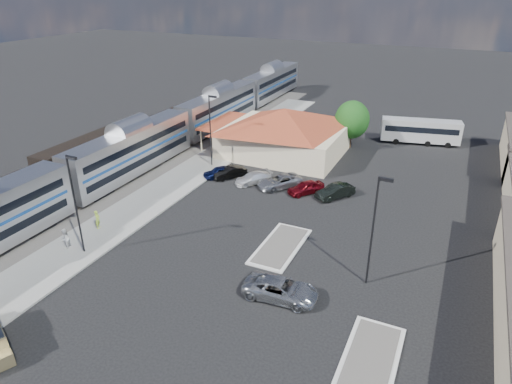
% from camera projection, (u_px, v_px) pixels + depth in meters
% --- Properties ---
extents(ground, '(280.00, 280.00, 0.00)m').
position_uv_depth(ground, '(230.00, 248.00, 40.06)').
color(ground, black).
rests_on(ground, ground).
extents(railbed, '(16.00, 100.00, 0.12)m').
position_uv_depth(railbed, '(106.00, 175.00, 54.59)').
color(railbed, '#4C4944').
rests_on(railbed, ground).
extents(platform, '(5.50, 92.00, 0.18)m').
position_uv_depth(platform, '(158.00, 195.00, 49.51)').
color(platform, gray).
rests_on(platform, ground).
extents(passenger_train, '(3.00, 104.00, 5.55)m').
position_uv_depth(passenger_train, '(132.00, 152.00, 53.61)').
color(passenger_train, silver).
rests_on(passenger_train, ground).
extents(freight_cars, '(2.80, 46.00, 4.00)m').
position_uv_depth(freight_cars, '(87.00, 156.00, 55.23)').
color(freight_cars, black).
rests_on(freight_cars, ground).
extents(station_depot, '(18.35, 12.24, 6.20)m').
position_uv_depth(station_depot, '(284.00, 131.00, 60.15)').
color(station_depot, beige).
rests_on(station_depot, ground).
extents(traffic_island_south, '(3.30, 7.50, 0.21)m').
position_uv_depth(traffic_island_south, '(280.00, 246.00, 40.14)').
color(traffic_island_south, silver).
rests_on(traffic_island_south, ground).
extents(traffic_island_north, '(3.30, 7.50, 0.21)m').
position_uv_depth(traffic_island_north, '(370.00, 361.00, 28.13)').
color(traffic_island_north, silver).
rests_on(traffic_island_north, ground).
extents(lamp_plat_s, '(1.08, 0.25, 9.00)m').
position_uv_depth(lamp_plat_s, '(75.00, 197.00, 37.01)').
color(lamp_plat_s, black).
rests_on(lamp_plat_s, ground).
extents(lamp_plat_n, '(1.08, 0.25, 9.00)m').
position_uv_depth(lamp_plat_n, '(211.00, 125.00, 55.06)').
color(lamp_plat_n, black).
rests_on(lamp_plat_n, ground).
extents(lamp_lot, '(1.08, 0.25, 9.00)m').
position_uv_depth(lamp_lot, '(375.00, 223.00, 33.18)').
color(lamp_lot, black).
rests_on(lamp_lot, ground).
extents(tree_depot, '(4.71, 4.71, 6.63)m').
position_uv_depth(tree_depot, '(352.00, 120.00, 61.81)').
color(tree_depot, '#382314').
rests_on(tree_depot, ground).
extents(suv, '(5.76, 2.97, 1.55)m').
position_uv_depth(suv, '(281.00, 289.00, 33.47)').
color(suv, '#A7ABAF').
rests_on(suv, ground).
extents(coach_bus, '(10.96, 4.44, 3.44)m').
position_uv_depth(coach_bus, '(421.00, 130.00, 64.37)').
color(coach_bus, silver).
rests_on(coach_bus, ground).
extents(person_a, '(0.63, 0.77, 1.81)m').
position_uv_depth(person_a, '(97.00, 219.00, 42.51)').
color(person_a, '#ADD041').
rests_on(person_a, platform).
extents(person_b, '(0.90, 1.04, 1.83)m').
position_uv_depth(person_b, '(65.00, 239.00, 39.36)').
color(person_b, silver).
rests_on(person_b, platform).
extents(parked_car_a, '(3.57, 3.93, 1.30)m').
position_uv_depth(parked_car_a, '(219.00, 172.00, 54.00)').
color(parked_car_a, '#0D1541').
rests_on(parked_car_a, ground).
extents(parked_car_b, '(3.59, 4.12, 1.34)m').
position_uv_depth(parked_car_b, '(230.00, 173.00, 53.75)').
color(parked_car_b, black).
rests_on(parked_car_b, ground).
extents(parked_car_c, '(4.13, 4.59, 1.28)m').
position_uv_depth(parked_car_c, '(253.00, 178.00, 52.30)').
color(parked_car_c, white).
rests_on(parked_car_c, ground).
extents(parked_car_d, '(5.09, 5.59, 1.45)m').
position_uv_depth(parked_car_d, '(280.00, 181.00, 51.30)').
color(parked_car_d, gray).
rests_on(parked_car_d, ground).
extents(parked_car_e, '(3.91, 4.29, 1.42)m').
position_uv_depth(parked_car_e, '(306.00, 187.00, 49.84)').
color(parked_car_e, maroon).
rests_on(parked_car_e, ground).
extents(parked_car_f, '(3.82, 4.54, 1.47)m').
position_uv_depth(parked_car_f, '(335.00, 191.00, 48.86)').
color(parked_car_f, black).
rests_on(parked_car_f, ground).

